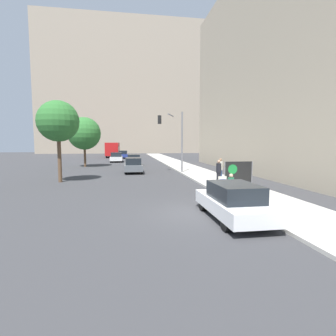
# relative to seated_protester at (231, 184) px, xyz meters

# --- Properties ---
(ground_plane) EXTENTS (160.00, 160.00, 0.00)m
(ground_plane) POSITION_rel_seated_protester_xyz_m (-2.59, -3.11, -0.75)
(ground_plane) COLOR #38383A
(sidewalk_curb) EXTENTS (3.47, 90.00, 0.13)m
(sidewalk_curb) POSITION_rel_seated_protester_xyz_m (1.25, 11.89, -0.69)
(sidewalk_curb) COLOR #B7B2A8
(sidewalk_curb) RESTS_ON ground_plane
(building_backdrop_far) EXTENTS (52.00, 12.00, 38.59)m
(building_backdrop_far) POSITION_rel_seated_protester_xyz_m (-4.59, 68.71, 18.55)
(building_backdrop_far) COLOR gray
(building_backdrop_far) RESTS_ON ground_plane
(building_backdrop_right) EXTENTS (10.00, 32.00, 20.74)m
(building_backdrop_right) POSITION_rel_seated_protester_xyz_m (10.70, 10.80, 9.62)
(building_backdrop_right) COLOR tan
(building_backdrop_right) RESTS_ON ground_plane
(seated_protester) EXTENTS (0.97, 0.77, 1.17)m
(seated_protester) POSITION_rel_seated_protester_xyz_m (0.00, 0.00, 0.00)
(seated_protester) COLOR #474C56
(seated_protester) RESTS_ON sidewalk_curb
(jogger_on_sidewalk) EXTENTS (0.34, 0.34, 1.72)m
(jogger_on_sidewalk) POSITION_rel_seated_protester_xyz_m (0.44, 3.22, 0.26)
(jogger_on_sidewalk) COLOR black
(jogger_on_sidewalk) RESTS_ON sidewalk_curb
(pedestrian_behind) EXTENTS (0.34, 0.34, 1.73)m
(pedestrian_behind) POSITION_rel_seated_protester_xyz_m (1.22, 5.00, 0.26)
(pedestrian_behind) COLOR #334775
(pedestrian_behind) RESTS_ON sidewalk_curb
(protest_banner) EXTENTS (2.04, 0.06, 1.60)m
(protest_banner) POSITION_rel_seated_protester_xyz_m (1.88, 3.30, 0.23)
(protest_banner) COLOR slate
(protest_banner) RESTS_ON sidewalk_curb
(traffic_light_pole) EXTENTS (2.40, 2.17, 5.90)m
(traffic_light_pole) POSITION_rel_seated_protester_xyz_m (-1.06, 12.04, 3.31)
(traffic_light_pole) COLOR slate
(traffic_light_pole) RESTS_ON sidewalk_curb
(parked_car_curbside) EXTENTS (1.80, 4.48, 1.44)m
(parked_car_curbside) POSITION_rel_seated_protester_xyz_m (-1.59, -4.06, -0.03)
(parked_car_curbside) COLOR white
(parked_car_curbside) RESTS_ON ground_plane
(car_on_road_nearest) EXTENTS (1.75, 4.71, 1.51)m
(car_on_road_nearest) POSITION_rel_seated_protester_xyz_m (-5.06, 13.18, -0.00)
(car_on_road_nearest) COLOR #565B60
(car_on_road_nearest) RESTS_ON ground_plane
(car_on_road_midblock) EXTENTS (1.80, 4.17, 1.50)m
(car_on_road_midblock) POSITION_rel_seated_protester_xyz_m (-4.81, 21.18, -0.01)
(car_on_road_midblock) COLOR #565B60
(car_on_road_midblock) RESTS_ON ground_plane
(car_on_road_distant) EXTENTS (1.86, 4.28, 1.52)m
(car_on_road_distant) POSITION_rel_seated_protester_xyz_m (-7.32, 28.50, -0.00)
(car_on_road_distant) COLOR white
(car_on_road_distant) RESTS_ON ground_plane
(car_on_road_far_lane) EXTENTS (1.87, 4.47, 1.50)m
(car_on_road_far_lane) POSITION_rel_seated_protester_xyz_m (-6.43, 38.50, -0.00)
(car_on_road_far_lane) COLOR navy
(car_on_road_far_lane) RESTS_ON ground_plane
(city_bus_on_road) EXTENTS (2.59, 12.29, 3.06)m
(city_bus_on_road) POSITION_rel_seated_protester_xyz_m (-8.64, 44.80, 1.02)
(city_bus_on_road) COLOR red
(city_bus_on_road) RESTS_ON ground_plane
(street_tree_near_curb) EXTENTS (3.09, 3.09, 6.18)m
(street_tree_near_curb) POSITION_rel_seated_protester_xyz_m (-10.76, 7.32, 3.86)
(street_tree_near_curb) COLOR brown
(street_tree_near_curb) RESTS_ON ground_plane
(street_tree_midblock) EXTENTS (4.03, 4.03, 6.19)m
(street_tree_midblock) POSITION_rel_seated_protester_xyz_m (-10.88, 20.39, 3.41)
(street_tree_midblock) COLOR brown
(street_tree_midblock) RESTS_ON ground_plane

